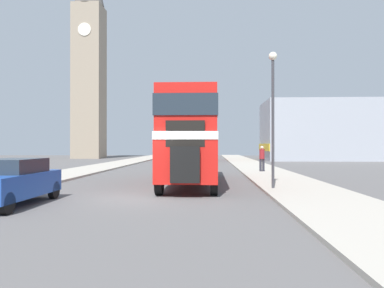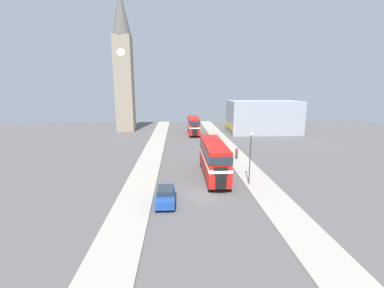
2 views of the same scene
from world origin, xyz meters
name	(u,v)px [view 1 (image 1 of 2)]	position (x,y,z in m)	size (l,w,h in m)	color
ground_plane	(135,198)	(0.00, 0.00, 0.00)	(120.00, 120.00, 0.00)	#565454
sidewalk_right	(320,198)	(6.75, 0.00, 0.06)	(3.50, 120.00, 0.12)	#A8A093
double_decker_bus	(192,134)	(1.86, 5.45, 2.56)	(2.45, 11.01, 4.32)	red
bus_distant	(199,142)	(1.33, 35.77, 2.41)	(2.45, 9.89, 4.04)	red
car_parked_near	(11,181)	(-3.70, -1.83, 0.78)	(1.70, 4.09, 1.51)	#1E479E
pedestrian_walking	(262,157)	(6.48, 13.02, 1.14)	(0.36, 0.36, 1.81)	#282833
street_lamp	(273,99)	(5.49, 2.50, 3.96)	(0.36, 0.36, 5.86)	#38383D
church_tower	(89,46)	(-15.66, 42.58, 17.24)	(4.50, 4.50, 33.76)	gray
shop_building_block	(327,131)	(18.46, 37.03, 3.91)	(16.76, 9.62, 7.82)	#999EA8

